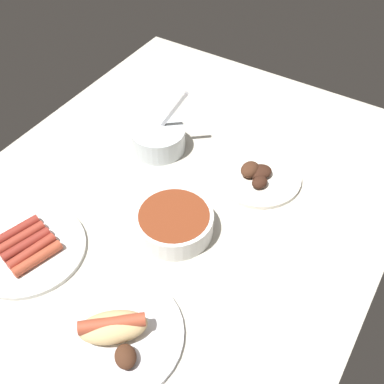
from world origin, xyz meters
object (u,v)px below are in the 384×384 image
object	(u,v)px
bowl_coleslaw	(158,138)
bowl_chili	(174,222)
plate_hotdog_assembled	(114,333)
plate_grilled_meat	(258,176)
plate_sausages	(28,248)

from	to	relation	value
bowl_coleslaw	bowl_chili	size ratio (longest dim) A/B	0.98
plate_hotdog_assembled	bowl_coleslaw	bearing A→B (deg)	25.82
plate_hotdog_assembled	bowl_chili	world-z (taller)	plate_hotdog_assembled
plate_hotdog_assembled	bowl_chili	distance (cm)	25.83
bowl_coleslaw	plate_hotdog_assembled	distance (cm)	50.29
plate_hotdog_assembled	plate_grilled_meat	world-z (taller)	plate_hotdog_assembled
bowl_coleslaw	plate_grilled_meat	size ratio (longest dim) A/B	0.80
plate_sausages	bowl_chili	bearing A→B (deg)	-48.05
bowl_coleslaw	plate_hotdog_assembled	world-z (taller)	bowl_coleslaw
bowl_chili	plate_grilled_meat	bearing A→B (deg)	-18.92
plate_grilled_meat	bowl_chili	bearing A→B (deg)	161.08
plate_grilled_meat	bowl_chili	distance (cm)	24.27
plate_sausages	bowl_chili	world-z (taller)	bowl_chili
bowl_coleslaw	plate_sausages	world-z (taller)	bowl_coleslaw
bowl_coleslaw	bowl_chili	world-z (taller)	bowl_coleslaw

